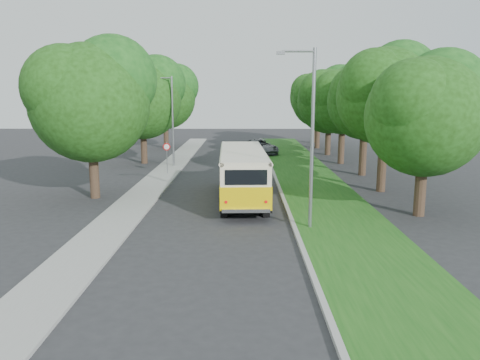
{
  "coord_description": "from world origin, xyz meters",
  "views": [
    {
      "loc": [
        1.27,
        -23.0,
        6.06
      ],
      "look_at": [
        1.1,
        1.74,
        1.5
      ],
      "focal_mm": 35.0,
      "sensor_mm": 36.0,
      "label": 1
    }
  ],
  "objects_px": {
    "lamppost_near": "(310,133)",
    "vintage_bus": "(243,175)",
    "car_grey": "(260,147)",
    "lamppost_far": "(171,118)",
    "car_blue": "(251,152)",
    "car_silver": "(241,173)",
    "car_white": "(257,160)"
  },
  "relations": [
    {
      "from": "car_silver",
      "to": "car_blue",
      "type": "xyz_separation_m",
      "value": [
        0.91,
        11.72,
        0.06
      ]
    },
    {
      "from": "vintage_bus",
      "to": "car_white",
      "type": "height_order",
      "value": "vintage_bus"
    },
    {
      "from": "car_silver",
      "to": "car_white",
      "type": "bearing_deg",
      "value": 90.07
    },
    {
      "from": "lamppost_near",
      "to": "lamppost_far",
      "type": "distance_m",
      "value": 20.53
    },
    {
      "from": "vintage_bus",
      "to": "car_silver",
      "type": "distance_m",
      "value": 5.79
    },
    {
      "from": "car_silver",
      "to": "car_grey",
      "type": "distance_m",
      "value": 15.28
    },
    {
      "from": "lamppost_far",
      "to": "car_grey",
      "type": "distance_m",
      "value": 11.8
    },
    {
      "from": "lamppost_far",
      "to": "lamppost_near",
      "type": "bearing_deg",
      "value": -64.29
    },
    {
      "from": "lamppost_far",
      "to": "vintage_bus",
      "type": "distance_m",
      "value": 14.18
    },
    {
      "from": "car_grey",
      "to": "lamppost_far",
      "type": "bearing_deg",
      "value": -148.71
    },
    {
      "from": "vintage_bus",
      "to": "car_silver",
      "type": "bearing_deg",
      "value": 89.42
    },
    {
      "from": "lamppost_near",
      "to": "car_blue",
      "type": "bearing_deg",
      "value": 95.38
    },
    {
      "from": "lamppost_near",
      "to": "car_blue",
      "type": "relative_size",
      "value": 1.7
    },
    {
      "from": "vintage_bus",
      "to": "car_silver",
      "type": "xyz_separation_m",
      "value": [
        -0.14,
        5.73,
        -0.87
      ]
    },
    {
      "from": "lamppost_near",
      "to": "car_blue",
      "type": "height_order",
      "value": "lamppost_near"
    },
    {
      "from": "lamppost_near",
      "to": "vintage_bus",
      "type": "height_order",
      "value": "lamppost_near"
    },
    {
      "from": "lamppost_far",
      "to": "car_grey",
      "type": "height_order",
      "value": "lamppost_far"
    },
    {
      "from": "vintage_bus",
      "to": "car_white",
      "type": "distance_m",
      "value": 12.07
    },
    {
      "from": "car_grey",
      "to": "vintage_bus",
      "type": "bearing_deg",
      "value": -110.64
    },
    {
      "from": "car_blue",
      "to": "car_grey",
      "type": "distance_m",
      "value": 3.58
    },
    {
      "from": "vintage_bus",
      "to": "car_silver",
      "type": "relative_size",
      "value": 2.75
    },
    {
      "from": "lamppost_near",
      "to": "car_silver",
      "type": "bearing_deg",
      "value": 104.97
    },
    {
      "from": "lamppost_far",
      "to": "car_blue",
      "type": "distance_m",
      "value": 8.96
    },
    {
      "from": "vintage_bus",
      "to": "car_grey",
      "type": "xyz_separation_m",
      "value": [
        1.76,
        20.89,
        -0.73
      ]
    },
    {
      "from": "car_white",
      "to": "lamppost_near",
      "type": "bearing_deg",
      "value": -98.17
    },
    {
      "from": "vintage_bus",
      "to": "car_grey",
      "type": "relative_size",
      "value": 1.83
    },
    {
      "from": "lamppost_far",
      "to": "car_white",
      "type": "xyz_separation_m",
      "value": [
        7.08,
        -0.62,
        -3.43
      ]
    },
    {
      "from": "vintage_bus",
      "to": "car_white",
      "type": "xyz_separation_m",
      "value": [
        1.15,
        11.99,
        -0.8
      ]
    },
    {
      "from": "lamppost_near",
      "to": "car_grey",
      "type": "relative_size",
      "value": 1.46
    },
    {
      "from": "car_blue",
      "to": "car_white",
      "type": "bearing_deg",
      "value": -82.18
    },
    {
      "from": "lamppost_far",
      "to": "car_white",
      "type": "height_order",
      "value": "lamppost_far"
    },
    {
      "from": "car_white",
      "to": "car_grey",
      "type": "bearing_deg",
      "value": 72.05
    }
  ]
}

